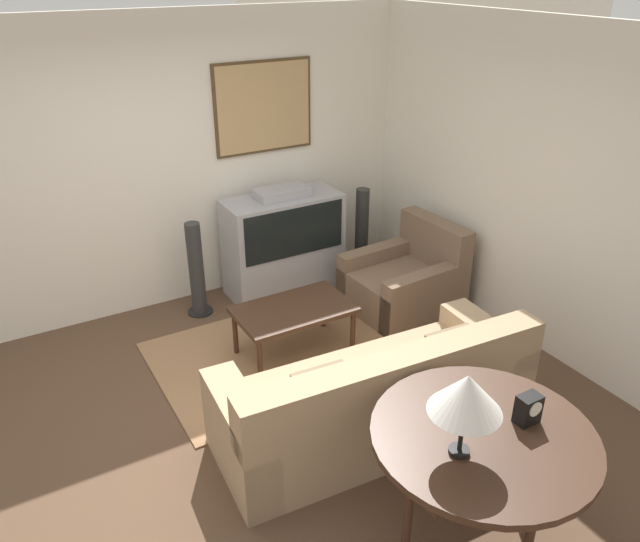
% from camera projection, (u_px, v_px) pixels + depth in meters
% --- Properties ---
extents(ground_plane, '(12.00, 12.00, 0.00)m').
position_uv_depth(ground_plane, '(252.00, 424.00, 4.58)').
color(ground_plane, brown).
extents(wall_back, '(12.00, 0.10, 2.70)m').
position_uv_depth(wall_back, '(149.00, 169.00, 5.63)').
color(wall_back, silver).
rests_on(wall_back, ground_plane).
extents(wall_right, '(0.06, 12.00, 2.70)m').
position_uv_depth(wall_right, '(535.00, 190.00, 5.15)').
color(wall_right, silver).
rests_on(wall_right, ground_plane).
extents(area_rug, '(2.28, 1.51, 0.01)m').
position_uv_depth(area_rug, '(290.00, 350.00, 5.43)').
color(area_rug, '#99704C').
rests_on(area_rug, ground_plane).
extents(tv, '(1.16, 0.51, 1.09)m').
position_uv_depth(tv, '(283.00, 243.00, 6.22)').
color(tv, '#9E9EA3').
rests_on(tv, ground_plane).
extents(couch, '(2.25, 0.98, 0.84)m').
position_uv_depth(couch, '(376.00, 400.00, 4.34)').
color(couch, tan).
rests_on(couch, ground_plane).
extents(armchair, '(1.00, 0.89, 0.83)m').
position_uv_depth(armchair, '(406.00, 282.00, 6.01)').
color(armchair, brown).
rests_on(armchair, ground_plane).
extents(coffee_table, '(0.97, 0.59, 0.46)m').
position_uv_depth(coffee_table, '(294.00, 313.00, 5.22)').
color(coffee_table, '#3D2619').
rests_on(coffee_table, ground_plane).
extents(console_table, '(1.22, 1.22, 0.80)m').
position_uv_depth(console_table, '(483.00, 443.00, 3.35)').
color(console_table, '#3D2619').
rests_on(console_table, ground_plane).
extents(table_lamp, '(0.37, 0.37, 0.48)m').
position_uv_depth(table_lamp, '(466.00, 395.00, 3.02)').
color(table_lamp, black).
rests_on(table_lamp, console_table).
extents(mantel_clock, '(0.13, 0.10, 0.17)m').
position_uv_depth(mantel_clock, '(528.00, 409.00, 3.37)').
color(mantel_clock, black).
rests_on(mantel_clock, console_table).
extents(speaker_tower_left, '(0.24, 0.24, 0.93)m').
position_uv_depth(speaker_tower_left, '(197.00, 272.00, 5.83)').
color(speaker_tower_left, black).
rests_on(speaker_tower_left, ground_plane).
extents(speaker_tower_right, '(0.24, 0.24, 0.93)m').
position_uv_depth(speaker_tower_right, '(362.00, 233.00, 6.66)').
color(speaker_tower_right, black).
rests_on(speaker_tower_right, ground_plane).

